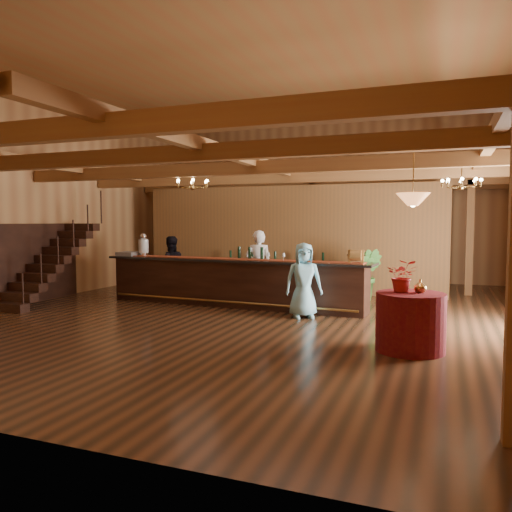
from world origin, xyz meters
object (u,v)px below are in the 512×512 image
(chandelier_right, at_px, (461,183))
(pendant_lamp, at_px, (413,199))
(floor_plant, at_px, (366,275))
(guest, at_px, (304,280))
(tasting_bar, at_px, (233,282))
(backbar_shelf, at_px, (275,277))
(raffle_drum, at_px, (356,255))
(beverage_dispenser, at_px, (144,245))
(staff_second, at_px, (170,267))
(bartender, at_px, (259,266))
(chandelier_left, at_px, (192,184))
(round_table, at_px, (410,322))

(chandelier_right, distance_m, pendant_lamp, 3.49)
(floor_plant, bearing_deg, guest, -108.40)
(tasting_bar, bearing_deg, backbar_shelf, 88.47)
(raffle_drum, xyz_separation_m, floor_plant, (-0.08, 2.13, -0.64))
(beverage_dispenser, height_order, staff_second, beverage_dispenser)
(pendant_lamp, relative_size, floor_plant, 0.66)
(backbar_shelf, height_order, bartender, bartender)
(chandelier_right, bearing_deg, pendant_lamp, -103.02)
(tasting_bar, xyz_separation_m, guest, (2.02, -0.86, 0.22))
(chandelier_right, relative_size, staff_second, 0.48)
(backbar_shelf, relative_size, chandelier_left, 4.04)
(backbar_shelf, bearing_deg, tasting_bar, -89.74)
(raffle_drum, distance_m, chandelier_left, 4.12)
(tasting_bar, height_order, beverage_dispenser, beverage_dispenser)
(raffle_drum, relative_size, backbar_shelf, 0.11)
(pendant_lamp, bearing_deg, chandelier_right, 76.98)
(chandelier_left, bearing_deg, guest, -4.93)
(backbar_shelf, xyz_separation_m, staff_second, (-2.37, -1.89, 0.37))
(raffle_drum, xyz_separation_m, chandelier_left, (-3.77, -0.40, 1.62))
(pendant_lamp, bearing_deg, chandelier_left, 155.62)
(staff_second, distance_m, floor_plant, 5.23)
(beverage_dispenser, xyz_separation_m, chandelier_left, (1.92, -0.83, 1.51))
(tasting_bar, bearing_deg, bartender, 63.19)
(beverage_dispenser, xyz_separation_m, round_table, (7.01, -3.13, -0.97))
(tasting_bar, xyz_separation_m, beverage_dispenser, (-2.67, 0.21, 0.85))
(round_table, bearing_deg, pendant_lamp, 0.00)
(beverage_dispenser, distance_m, chandelier_right, 7.92)
(beverage_dispenser, distance_m, guest, 4.85)
(round_table, bearing_deg, guest, 138.25)
(chandelier_left, xyz_separation_m, guest, (2.77, -0.24, -2.14))
(beverage_dispenser, bearing_deg, tasting_bar, -4.44)
(raffle_drum, distance_m, backbar_shelf, 4.07)
(round_table, relative_size, pendant_lamp, 1.20)
(tasting_bar, xyz_separation_m, chandelier_right, (5.11, 0.44, 2.29))
(chandelier_left, bearing_deg, floor_plant, 34.36)
(raffle_drum, bearing_deg, chandelier_left, -174.02)
(bartender, bearing_deg, raffle_drum, 145.20)
(chandelier_right, distance_m, bartender, 5.10)
(guest, relative_size, floor_plant, 1.19)
(bartender, relative_size, guest, 1.14)
(beverage_dispenser, height_order, pendant_lamp, pendant_lamp)
(round_table, bearing_deg, bartender, 137.24)
(backbar_shelf, height_order, chandelier_left, chandelier_left)
(bartender, height_order, guest, bartender)
(chandelier_left, bearing_deg, bartender, 48.76)
(chandelier_left, relative_size, staff_second, 0.48)
(tasting_bar, distance_m, guest, 2.21)
(chandelier_left, height_order, floor_plant, chandelier_left)
(chandelier_right, bearing_deg, guest, -157.22)
(backbar_shelf, relative_size, staff_second, 1.95)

